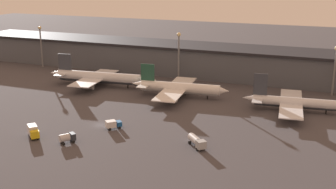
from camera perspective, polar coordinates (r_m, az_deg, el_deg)
The scene contains 12 objects.
ground at distance 138.78m, azimuth -9.14°, elevation -4.08°, with size 600.00×600.00×0.00m, color #423F44.
terminal_building at distance 206.36m, azimuth 2.15°, elevation 4.89°, with size 234.57×24.73×14.28m.
airplane_0 at distance 185.12m, azimuth -9.49°, elevation 2.30°, with size 46.93×33.03×13.42m.
airplane_1 at distance 166.72m, azimuth 1.45°, elevation 0.88°, with size 40.04×37.98×12.56m.
airplane_2 at distance 156.00m, azimuth 16.67°, elevation -1.06°, with size 37.03×36.39×12.97m.
service_vehicle_0 at distance 119.96m, azimuth 3.90°, elevation -6.32°, with size 7.05×7.18×2.94m.
service_vehicle_1 at distance 134.30m, azimuth -7.46°, elevation -4.00°, with size 5.18×5.23×2.75m.
service_vehicle_2 at distance 125.70m, azimuth -13.50°, elevation -5.72°, with size 4.50×5.03×2.89m.
service_vehicle_3 at distance 132.62m, azimuth -17.80°, elevation -4.75°, with size 6.33×5.87×3.57m.
lamp_post_0 at distance 228.15m, azimuth -16.86°, elevation 7.01°, with size 1.80×1.80×21.38m.
lamp_post_1 at distance 190.50m, azimuth 1.47°, elevation 6.10°, with size 1.80×1.80×21.98m.
lamp_post_2 at distance 179.08m, azimuth 21.72°, elevation 3.94°, with size 1.80×1.80×20.05m.
Camera 1 is at (68.38, -110.98, 47.63)m, focal length 45.00 mm.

